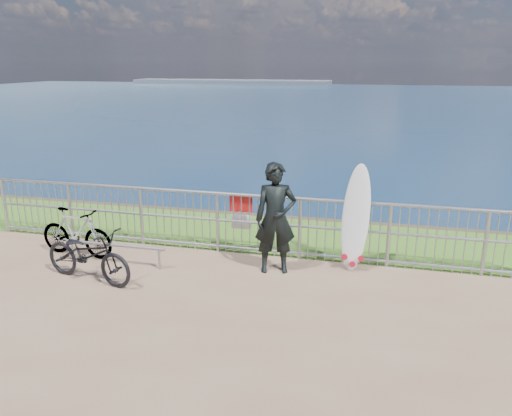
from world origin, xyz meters
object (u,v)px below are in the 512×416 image
(bicycle_near, at_px, (88,255))
(bicycle_far, at_px, (76,232))
(surfer, at_px, (276,218))
(surfboard, at_px, (355,222))

(bicycle_near, distance_m, bicycle_far, 1.18)
(bicycle_near, bearing_deg, bicycle_far, 53.55)
(surfer, distance_m, bicycle_far, 3.60)
(surfboard, xyz_separation_m, bicycle_near, (-4.03, -1.54, -0.38))
(bicycle_far, bearing_deg, surfer, -80.95)
(surfboard, xyz_separation_m, bicycle_far, (-4.81, -0.65, -0.37))
(surfer, xyz_separation_m, bicycle_near, (-2.78, -1.08, -0.48))
(surfer, relative_size, surfboard, 1.03)
(bicycle_near, bearing_deg, surfer, -56.71)
(surfboard, relative_size, bicycle_far, 1.21)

